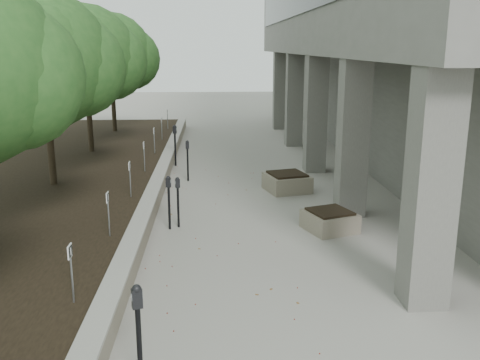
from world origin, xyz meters
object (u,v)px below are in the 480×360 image
object	(u,v)px
crabapple_tree_4	(87,79)
planter_front	(330,220)
crabapple_tree_5	(112,72)
parking_meter_5	(175,146)
parking_meter_4	(188,161)
planter_back	(287,182)
parking_meter_1	(139,340)
parking_meter_3	(178,202)
parking_meter_2	(169,203)
crabapple_tree_3	(45,89)

from	to	relation	value
crabapple_tree_4	planter_front	size ratio (longest dim) A/B	5.11
crabapple_tree_5	parking_meter_5	bearing A→B (deg)	-61.31
crabapple_tree_4	parking_meter_4	bearing A→B (deg)	-40.45
parking_meter_4	crabapple_tree_5	bearing A→B (deg)	111.61
crabapple_tree_5	parking_meter_5	distance (m)	7.17
planter_back	parking_meter_5	bearing A→B (deg)	134.52
crabapple_tree_5	parking_meter_5	xyz separation A→B (m)	(3.25, -5.94, -2.36)
parking_meter_1	parking_meter_5	xyz separation A→B (m)	(-0.46, 13.30, 0.01)
crabapple_tree_4	parking_meter_3	xyz separation A→B (m)	(3.79, -7.83, -2.49)
parking_meter_1	parking_meter_5	bearing A→B (deg)	72.82
parking_meter_5	planter_back	bearing A→B (deg)	-29.09
crabapple_tree_4	parking_meter_5	xyz separation A→B (m)	(3.25, -0.94, -2.36)
parking_meter_2	planter_back	bearing A→B (deg)	57.39
crabapple_tree_3	parking_meter_2	distance (m)	5.27
planter_back	parking_meter_3	bearing A→B (deg)	-134.01
parking_meter_2	parking_meter_5	distance (m)	7.05
parking_meter_3	parking_meter_5	size ratio (longest dim) A/B	0.83
parking_meter_2	parking_meter_4	xyz separation A→B (m)	(0.23, 4.74, 0.01)
crabapple_tree_5	parking_meter_2	bearing A→B (deg)	-74.58
parking_meter_3	parking_meter_2	bearing A→B (deg)	-162.43
crabapple_tree_4	parking_meter_2	bearing A→B (deg)	-65.84
parking_meter_2	planter_back	world-z (taller)	parking_meter_2
crabapple_tree_5	parking_meter_2	distance (m)	13.69
parking_meter_1	parking_meter_2	world-z (taller)	parking_meter_1
parking_meter_2	parking_meter_4	bearing A→B (deg)	99.15
crabapple_tree_3	parking_meter_4	size ratio (longest dim) A/B	4.03
parking_meter_2	parking_meter_4	world-z (taller)	parking_meter_4
crabapple_tree_4	parking_meter_2	size ratio (longest dim) A/B	4.10
parking_meter_4	parking_meter_5	world-z (taller)	parking_meter_5
crabapple_tree_3	parking_meter_2	xyz separation A→B (m)	(3.58, -2.98, -2.46)
parking_meter_4	planter_front	bearing A→B (deg)	-57.40
parking_meter_1	planter_back	size ratio (longest dim) A/B	1.24
planter_front	parking_meter_3	bearing A→B (deg)	173.51
crabapple_tree_5	parking_meter_4	size ratio (longest dim) A/B	4.03
crabapple_tree_5	parking_meter_1	xyz separation A→B (m)	(3.71, -19.24, -2.37)
crabapple_tree_5	parking_meter_4	xyz separation A→B (m)	(3.81, -8.25, -2.45)
parking_meter_2	crabapple_tree_3	bearing A→B (deg)	152.12
parking_meter_5	planter_front	distance (m)	8.43
crabapple_tree_3	crabapple_tree_4	bearing A→B (deg)	90.00
crabapple_tree_4	crabapple_tree_5	world-z (taller)	same
parking_meter_2	planter_front	size ratio (longest dim) A/B	1.25
parking_meter_3	crabapple_tree_4	bearing A→B (deg)	97.23
crabapple_tree_4	planter_back	world-z (taller)	crabapple_tree_4
crabapple_tree_4	parking_meter_2	xyz separation A→B (m)	(3.58, -7.98, -2.46)
parking_meter_1	parking_meter_5	world-z (taller)	parking_meter_5
parking_meter_1	parking_meter_3	distance (m)	6.40
crabapple_tree_4	parking_meter_3	size ratio (longest dim) A/B	4.32
crabapple_tree_4	parking_meter_5	bearing A→B (deg)	-16.11
parking_meter_4	parking_meter_5	bearing A→B (deg)	100.46
parking_meter_1	parking_meter_3	size ratio (longest dim) A/B	1.19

